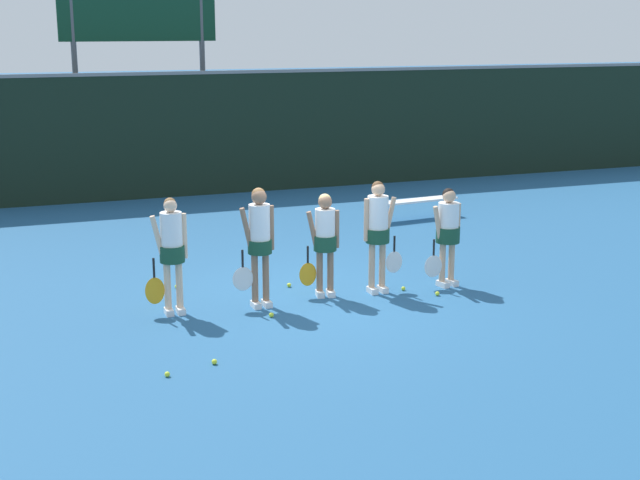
{
  "coord_description": "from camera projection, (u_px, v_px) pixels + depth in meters",
  "views": [
    {
      "loc": [
        -4.59,
        -12.43,
        4.16
      ],
      "look_at": [
        -0.0,
        -0.0,
        0.93
      ],
      "focal_mm": 50.0,
      "sensor_mm": 36.0,
      "label": 1
    }
  ],
  "objects": [
    {
      "name": "ground_plane",
      "position": [
        320.0,
        298.0,
        13.86
      ],
      "size": [
        140.0,
        140.0,
        0.0
      ],
      "primitive_type": "plane",
      "color": "#235684"
    },
    {
      "name": "fence_windscreen",
      "position": [
        192.0,
        134.0,
        21.77
      ],
      "size": [
        60.0,
        0.08,
        3.05
      ],
      "color": "black",
      "rests_on": "ground_plane"
    },
    {
      "name": "scoreboard",
      "position": [
        138.0,
        24.0,
        22.51
      ],
      "size": [
        3.96,
        0.15,
        5.33
      ],
      "color": "#515156",
      "rests_on": "ground_plane"
    },
    {
      "name": "bench_courtside",
      "position": [
        416.0,
        202.0,
        19.43
      ],
      "size": [
        1.99,
        0.56,
        0.42
      ],
      "rotation": [
        0.0,
        0.0,
        0.1
      ],
      "color": "silver",
      "rests_on": "ground_plane"
    },
    {
      "name": "player_0",
      "position": [
        171.0,
        247.0,
        12.89
      ],
      "size": [
        0.65,
        0.36,
        1.74
      ],
      "rotation": [
        0.0,
        0.0,
        -0.0
      ],
      "color": "beige",
      "rests_on": "ground_plane"
    },
    {
      "name": "player_1",
      "position": [
        259.0,
        236.0,
        13.19
      ],
      "size": [
        0.66,
        0.36,
        1.82
      ],
      "rotation": [
        0.0,
        0.0,
        0.03
      ],
      "color": "#8C664C",
      "rests_on": "ground_plane"
    },
    {
      "name": "player_2",
      "position": [
        325.0,
        237.0,
        13.76
      ],
      "size": [
        0.64,
        0.36,
        1.63
      ],
      "rotation": [
        0.0,
        0.0,
        -0.18
      ],
      "color": "#8C664C",
      "rests_on": "ground_plane"
    },
    {
      "name": "player_3",
      "position": [
        378.0,
        227.0,
        13.93
      ],
      "size": [
        0.66,
        0.38,
        1.79
      ],
      "rotation": [
        0.0,
        0.0,
        0.0
      ],
      "color": "tan",
      "rests_on": "ground_plane"
    },
    {
      "name": "player_4",
      "position": [
        448.0,
        229.0,
        14.3
      ],
      "size": [
        0.67,
        0.39,
        1.61
      ],
      "rotation": [
        0.0,
        0.0,
        0.16
      ],
      "color": "tan",
      "rests_on": "ground_plane"
    },
    {
      "name": "tennis_ball_0",
      "position": [
        437.0,
        294.0,
        13.97
      ],
      "size": [
        0.07,
        0.07,
        0.07
      ],
      "primitive_type": "sphere",
      "color": "#CCE033",
      "rests_on": "ground_plane"
    },
    {
      "name": "tennis_ball_1",
      "position": [
        167.0,
        374.0,
        10.76
      ],
      "size": [
        0.07,
        0.07,
        0.07
      ],
      "primitive_type": "sphere",
      "color": "#CCE033",
      "rests_on": "ground_plane"
    },
    {
      "name": "tennis_ball_2",
      "position": [
        289.0,
        285.0,
        14.43
      ],
      "size": [
        0.07,
        0.07,
        0.07
      ],
      "primitive_type": "sphere",
      "color": "#CCE033",
      "rests_on": "ground_plane"
    },
    {
      "name": "tennis_ball_3",
      "position": [
        403.0,
        288.0,
        14.25
      ],
      "size": [
        0.07,
        0.07,
        0.07
      ],
      "primitive_type": "sphere",
      "color": "#CCE033",
      "rests_on": "ground_plane"
    },
    {
      "name": "tennis_ball_4",
      "position": [
        214.0,
        362.0,
        11.15
      ],
      "size": [
        0.07,
        0.07,
        0.07
      ],
      "primitive_type": "sphere",
      "color": "#CCE033",
      "rests_on": "ground_plane"
    },
    {
      "name": "tennis_ball_5",
      "position": [
        177.0,
        287.0,
        14.35
      ],
      "size": [
        0.07,
        0.07,
        0.07
      ],
      "primitive_type": "sphere",
      "color": "#CCE033",
      "rests_on": "ground_plane"
    },
    {
      "name": "tennis_ball_6",
      "position": [
        271.0,
        315.0,
        12.95
      ],
      "size": [
        0.07,
        0.07,
        0.07
      ],
      "primitive_type": "sphere",
      "color": "#CCE033",
      "rests_on": "ground_plane"
    }
  ]
}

